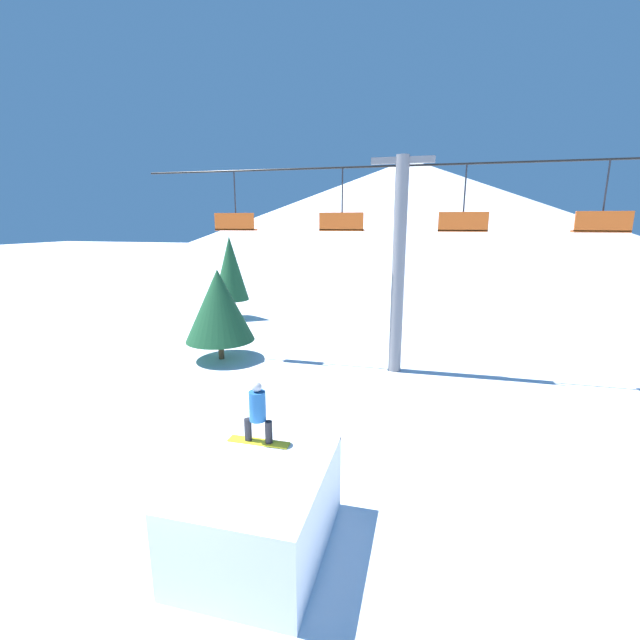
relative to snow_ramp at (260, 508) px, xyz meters
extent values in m
plane|color=white|center=(-1.05, -0.88, -0.84)|extent=(220.00, 220.00, 0.00)
cone|color=silver|center=(-1.05, 66.80, 7.10)|extent=(86.38, 86.38, 15.88)
cube|color=white|center=(0.00, 0.00, 0.00)|extent=(2.47, 3.23, 1.68)
cube|color=silver|center=(0.00, 1.56, 0.81)|extent=(2.47, 0.10, 0.06)
cube|color=yellow|center=(-0.36, 0.90, 0.86)|extent=(1.31, 0.26, 0.03)
cylinder|color=black|center=(-0.59, 0.90, 1.11)|extent=(0.15, 0.15, 0.47)
cylinder|color=black|center=(-0.13, 0.90, 1.11)|extent=(0.15, 0.15, 0.47)
cylinder|color=#1E5693|center=(-0.36, 0.90, 1.65)|extent=(0.34, 0.34, 0.62)
sphere|color=#B2B2B7|center=(-0.36, 0.90, 2.07)|extent=(0.21, 0.21, 0.21)
cylinder|color=slate|center=(1.66, 10.84, 3.47)|extent=(0.52, 0.52, 8.63)
cube|color=slate|center=(1.66, 10.84, 7.58)|extent=(2.40, 0.24, 0.24)
cylinder|color=black|center=(1.66, 10.84, 7.38)|extent=(21.95, 0.08, 0.08)
cylinder|color=#28282D|center=(-5.34, 10.84, 6.17)|extent=(0.06, 0.06, 2.42)
cube|color=#E05619|center=(-5.34, 10.84, 4.96)|extent=(1.80, 0.44, 0.08)
cube|color=#E05619|center=(-5.34, 10.66, 5.31)|extent=(1.80, 0.08, 0.70)
cylinder|color=#28282D|center=(-0.67, 10.84, 6.17)|extent=(0.06, 0.06, 2.42)
cube|color=#E05619|center=(-0.67, 10.84, 4.96)|extent=(1.80, 0.44, 0.08)
cube|color=#E05619|center=(-0.67, 10.66, 5.31)|extent=(1.80, 0.08, 0.70)
cylinder|color=#28282D|center=(3.99, 10.84, 6.17)|extent=(0.06, 0.06, 2.42)
cube|color=#E05619|center=(3.99, 10.84, 4.96)|extent=(1.80, 0.44, 0.08)
cube|color=#E05619|center=(3.99, 10.66, 5.31)|extent=(1.80, 0.08, 0.70)
cylinder|color=#28282D|center=(8.66, 10.84, 6.17)|extent=(0.06, 0.06, 2.42)
cube|color=#E05619|center=(8.66, 10.84, 4.96)|extent=(1.80, 0.44, 0.08)
cube|color=#E05619|center=(8.66, 10.66, 5.31)|extent=(1.80, 0.08, 0.70)
cylinder|color=#4C3823|center=(-6.17, 10.46, -0.40)|extent=(0.26, 0.26, 0.89)
cone|color=#194728|center=(-6.17, 10.46, 1.66)|extent=(3.08, 3.08, 3.23)
cylinder|color=#4C3823|center=(-9.41, 18.37, -0.23)|extent=(0.35, 0.35, 1.22)
cone|color=#194728|center=(-9.41, 18.37, 2.41)|extent=(2.23, 2.23, 4.07)
camera|label=1|loc=(2.86, -6.58, 5.30)|focal=24.00mm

